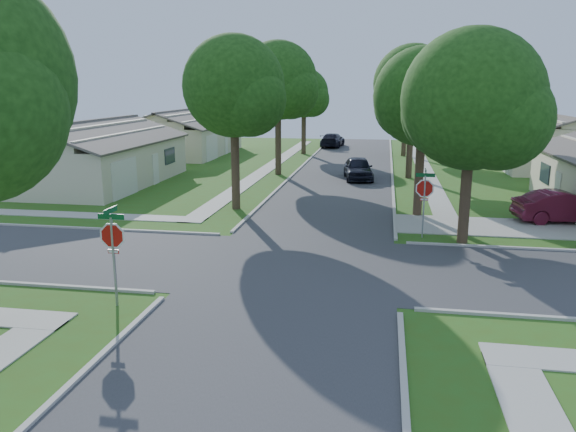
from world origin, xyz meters
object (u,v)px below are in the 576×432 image
(tree_e_mid, at_px, (414,88))
(car_curb_east, at_px, (358,168))
(tree_w_mid, at_px, (279,84))
(tree_w_far, at_px, (304,95))
(tree_e_far, at_px, (407,90))
(house_ne_far, at_px, (548,148))
(house_nw_far, at_px, (183,138))
(stop_sign_ne, at_px, (425,191))
(tree_w_near, at_px, (235,91))
(tree_ne_corner, at_px, (473,106))
(tree_e_near, at_px, (424,101))
(car_driveway, at_px, (564,207))
(car_curb_west, at_px, (332,140))
(stop_sign_sw, at_px, (113,240))
(house_nw_near, at_px, (94,161))

(tree_e_mid, bearing_deg, car_curb_east, -161.10)
(tree_w_mid, distance_m, tree_w_far, 13.04)
(tree_e_far, height_order, tree_w_mid, tree_w_mid)
(tree_w_mid, relative_size, house_ne_far, 0.70)
(tree_w_far, xyz_separation_m, house_ne_far, (20.64, -5.01, -3.99))
(tree_w_far, distance_m, house_nw_far, 12.19)
(stop_sign_ne, bearing_deg, tree_e_mid, 89.80)
(tree_w_mid, bearing_deg, tree_e_far, 54.15)
(tree_e_mid, bearing_deg, tree_w_far, 125.90)
(tree_e_mid, xyz_separation_m, tree_w_far, (-9.41, 13.00, -0.75))
(tree_w_near, bearing_deg, house_ne_far, 44.09)
(tree_ne_corner, bearing_deg, tree_w_far, 110.28)
(tree_e_near, relative_size, tree_e_mid, 0.90)
(house_ne_far, bearing_deg, tree_w_near, -135.91)
(car_curb_east, bearing_deg, tree_e_mid, 11.00)
(tree_e_near, bearing_deg, car_curb_east, 108.23)
(tree_ne_corner, bearing_deg, car_curb_east, 108.32)
(car_driveway, height_order, car_curb_west, car_driveway)
(tree_e_near, bearing_deg, tree_w_far, 110.61)
(tree_w_mid, relative_size, car_curb_east, 2.08)
(house_nw_far, relative_size, car_curb_west, 2.69)
(tree_w_far, bearing_deg, tree_w_mid, -89.95)
(tree_e_near, distance_m, car_curb_west, 32.93)
(house_ne_far, distance_m, car_curb_west, 21.97)
(stop_sign_sw, distance_m, tree_ne_corner, 14.64)
(car_driveway, bearing_deg, tree_w_mid, 42.76)
(car_curb_east, bearing_deg, tree_w_far, 104.47)
(car_curb_east, bearing_deg, tree_ne_corner, -79.57)
(tree_e_far, distance_m, house_ne_far, 13.09)
(house_nw_far, bearing_deg, tree_e_mid, -27.91)
(house_nw_near, distance_m, car_curb_east, 17.86)
(car_curb_east, xyz_separation_m, car_curb_west, (-3.76, 20.95, -0.05))
(car_driveway, bearing_deg, house_ne_far, -22.39)
(tree_e_near, distance_m, tree_w_far, 26.71)
(house_nw_far, bearing_deg, tree_w_near, -63.73)
(stop_sign_sw, distance_m, car_curb_west, 45.51)
(house_ne_far, xyz_separation_m, car_curb_west, (-18.55, 11.74, -0.78))
(house_nw_near, height_order, car_curb_east, house_nw_near)
(tree_ne_corner, bearing_deg, tree_w_near, 156.44)
(stop_sign_ne, xyz_separation_m, tree_w_mid, (-9.34, 16.31, 4.46))
(tree_e_near, xyz_separation_m, tree_w_far, (-9.40, 25.00, -0.14))
(tree_e_mid, relative_size, tree_w_near, 1.03)
(tree_w_near, relative_size, tree_ne_corner, 1.04)
(tree_ne_corner, relative_size, car_driveway, 1.89)
(tree_w_near, bearing_deg, tree_e_mid, 51.92)
(tree_ne_corner, relative_size, house_nw_far, 0.64)
(house_ne_far, bearing_deg, stop_sign_sw, -121.55)
(stop_sign_sw, height_order, tree_w_far, tree_w_far)
(stop_sign_ne, xyz_separation_m, house_nw_far, (-20.69, 27.30, -0.51))
(stop_sign_sw, height_order, house_ne_far, house_ne_far)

